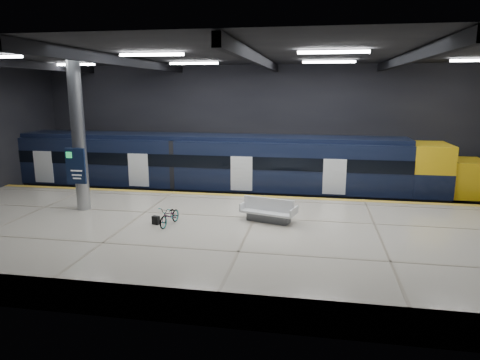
# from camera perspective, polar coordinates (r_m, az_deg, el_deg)

# --- Properties ---
(ground) EXTENTS (30.00, 30.00, 0.00)m
(ground) POSITION_cam_1_polar(r_m,az_deg,el_deg) (19.87, 2.35, -7.23)
(ground) COLOR black
(ground) RESTS_ON ground
(room_shell) EXTENTS (30.10, 16.10, 8.05)m
(room_shell) POSITION_cam_1_polar(r_m,az_deg,el_deg) (18.78, 2.49, 9.48)
(room_shell) COLOR black
(room_shell) RESTS_ON ground
(platform) EXTENTS (30.00, 11.00, 1.10)m
(platform) POSITION_cam_1_polar(r_m,az_deg,el_deg) (17.36, 1.25, -8.21)
(platform) COLOR beige
(platform) RESTS_ON ground
(safety_strip) EXTENTS (30.00, 0.40, 0.01)m
(safety_strip) POSITION_cam_1_polar(r_m,az_deg,el_deg) (22.17, 3.32, -2.20)
(safety_strip) COLOR gold
(safety_strip) RESTS_ON platform
(rails) EXTENTS (30.00, 1.52, 0.16)m
(rails) POSITION_cam_1_polar(r_m,az_deg,el_deg) (25.07, 4.03, -2.94)
(rails) COLOR gray
(rails) RESTS_ON ground
(train) EXTENTS (29.40, 2.84, 3.79)m
(train) POSITION_cam_1_polar(r_m,az_deg,el_deg) (25.04, -1.97, 1.70)
(train) COLOR black
(train) RESTS_ON ground
(bench) EXTENTS (2.47, 1.54, 1.02)m
(bench) POSITION_cam_1_polar(r_m,az_deg,el_deg) (18.00, 3.83, -4.44)
(bench) COLOR #595B60
(bench) RESTS_ON platform
(bicycle) EXTENTS (0.77, 1.60, 0.81)m
(bicycle) POSITION_cam_1_polar(r_m,az_deg,el_deg) (17.71, -9.36, -4.71)
(bicycle) COLOR #99999E
(bicycle) RESTS_ON platform
(pannier_bag) EXTENTS (0.34, 0.26, 0.35)m
(pannier_bag) POSITION_cam_1_polar(r_m,az_deg,el_deg) (17.97, -11.15, -5.28)
(pannier_bag) COLOR black
(pannier_bag) RESTS_ON platform
(info_column) EXTENTS (0.90, 0.78, 6.90)m
(info_column) POSITION_cam_1_polar(r_m,az_deg,el_deg) (20.55, -20.76, 5.42)
(info_column) COLOR #9EA0A5
(info_column) RESTS_ON platform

